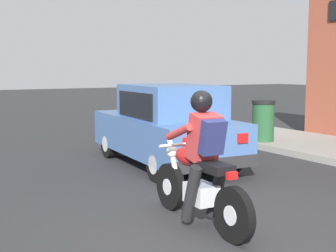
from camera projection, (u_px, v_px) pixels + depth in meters
The scene contains 5 objects.
ground_plane at pixel (223, 236), 5.26m from camera, with size 80.00×80.00×0.00m, color #2B2B2D.
sidewalk_curb at pixel (334, 149), 10.60m from camera, with size 2.60×22.00×0.14m, color gray.
motorcycle_with_rider at pixel (200, 170), 5.56m from camera, with size 0.56×2.02×1.62m.
car_hatchback at pixel (166, 126), 9.02m from camera, with size 1.92×3.89×1.57m.
trash_bin at pixel (263, 121), 11.24m from camera, with size 0.56×0.56×0.98m.
Camera 1 is at (-3.14, -4.03, 1.86)m, focal length 50.00 mm.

